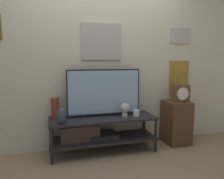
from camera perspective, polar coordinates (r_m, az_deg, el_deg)
name	(u,v)px	position (r m, az deg, el deg)	size (l,w,h in m)	color
ground_plane	(108,160)	(2.94, -0.95, -17.92)	(12.00, 12.00, 0.00)	#997F60
wall_back	(99,54)	(3.18, -3.42, 9.18)	(6.40, 0.08, 2.70)	beige
media_console	(95,131)	(3.04, -4.39, -10.74)	(1.45, 0.45, 0.49)	#232326
television	(104,92)	(3.05, -2.08, -0.69)	(1.04, 0.05, 0.66)	black
vase_urn_stoneware	(61,116)	(2.77, -13.06, -6.72)	(0.12, 0.10, 0.20)	#2D4251
vase_tall_ceramic	(55,108)	(3.06, -14.68, -4.71)	(0.10, 0.10, 0.27)	brown
candle_jar	(136,113)	(3.09, 6.36, -6.14)	(0.09, 0.09, 0.09)	silver
decorative_bust	(125,109)	(3.03, 3.35, -5.06)	(0.13, 0.13, 0.19)	beige
side_table	(176,122)	(3.52, 16.39, -8.20)	(0.35, 0.39, 0.65)	#513823
mantel_clock	(181,93)	(3.43, 17.57, -0.97)	(0.25, 0.11, 0.25)	brown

